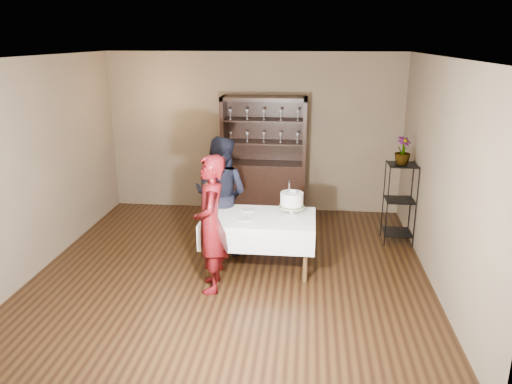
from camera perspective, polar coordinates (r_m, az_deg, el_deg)
floor at (r=6.63m, az=-2.64°, el=-8.84°), size 5.00×5.00×0.00m
ceiling at (r=5.96m, az=-3.01°, el=15.17°), size 5.00×5.00×0.00m
back_wall at (r=8.58m, az=-0.25°, el=6.74°), size 5.00×0.02×2.70m
wall_left at (r=6.99m, az=-23.55°, el=2.86°), size 0.02×5.00×2.70m
wall_right at (r=6.29m, az=20.34°, el=1.75°), size 0.02×5.00×2.70m
china_hutch at (r=8.47m, az=0.91°, el=1.85°), size 1.40×0.48×2.00m
plant_etagere at (r=7.56m, az=16.08°, el=-0.87°), size 0.42×0.42×1.20m
cake_table at (r=6.46m, az=0.34°, el=-4.22°), size 1.45×0.90×0.72m
woman at (r=5.86m, az=-5.20°, el=-3.68°), size 0.49×0.66×1.65m
man at (r=6.95m, az=-4.06°, el=-0.32°), size 0.94×0.81×1.65m
cake at (r=6.45m, az=4.11°, el=-0.98°), size 0.33×0.33×0.46m
plate_near at (r=6.29m, az=-1.29°, el=-3.13°), size 0.21×0.21×0.01m
plate_far at (r=6.62m, az=-0.96°, el=-2.06°), size 0.19×0.19×0.01m
potted_plant at (r=7.36m, az=16.43°, el=4.56°), size 0.31×0.31×0.40m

